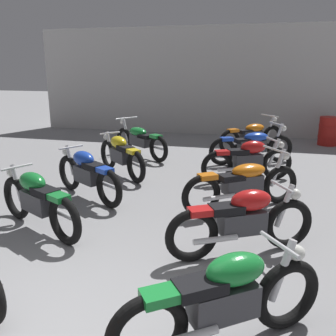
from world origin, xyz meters
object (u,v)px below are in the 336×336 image
object	(u,v)px
motorcycle_left_row_3	(121,155)
motorcycle_right_row_3	(248,160)
motorcycle_left_row_2	(87,173)
motorcycle_right_row_2	(244,183)
motorcycle_right_row_0	(225,299)
oil_drum	(328,131)
motorcycle_right_row_1	(243,220)
motorcycle_left_row_4	(140,140)
motorcycle_right_row_5	(252,135)
motorcycle_right_row_4	(252,145)
motorcycle_left_row_1	(38,200)

from	to	relation	value
motorcycle_left_row_3	motorcycle_right_row_3	bearing A→B (deg)	4.74
motorcycle_left_row_2	motorcycle_left_row_3	world-z (taller)	same
motorcycle_left_row_3	motorcycle_right_row_2	xyz separation A→B (m)	(2.66, -1.34, -0.01)
motorcycle_right_row_3	motorcycle_right_row_0	bearing A→B (deg)	-90.02
motorcycle_right_row_3	oil_drum	xyz separation A→B (m)	(2.19, 4.28, -0.03)
motorcycle_right_row_3	motorcycle_right_row_2	bearing A→B (deg)	-90.49
motorcycle_right_row_2	oil_drum	bearing A→B (deg)	69.36
motorcycle_right_row_1	motorcycle_right_row_3	xyz separation A→B (m)	(-0.06, 3.11, 0.00)
motorcycle_right_row_1	motorcycle_right_row_0	bearing A→B (deg)	-92.20
motorcycle_right_row_1	oil_drum	world-z (taller)	motorcycle_right_row_1
motorcycle_left_row_3	oil_drum	distance (m)	6.63
motorcycle_left_row_4	motorcycle_right_row_2	xyz separation A→B (m)	(2.80, -3.05, 0.00)
motorcycle_right_row_2	motorcycle_right_row_5	world-z (taller)	same
motorcycle_right_row_4	motorcycle_right_row_5	size ratio (longest dim) A/B	1.17
motorcycle_left_row_4	motorcycle_right_row_5	size ratio (longest dim) A/B	1.08
motorcycle_left_row_2	motorcycle_right_row_3	distance (m)	3.22
motorcycle_left_row_1	motorcycle_right_row_5	size ratio (longest dim) A/B	1.07
motorcycle_left_row_2	motorcycle_left_row_3	distance (m)	1.49
oil_drum	motorcycle_right_row_2	bearing A→B (deg)	-110.64
motorcycle_left_row_3	motorcycle_right_row_3	xyz separation A→B (m)	(2.67, 0.22, 0.00)
motorcycle_right_row_2	motorcycle_right_row_4	distance (m)	3.05
motorcycle_left_row_4	motorcycle_right_row_4	xyz separation A→B (m)	(2.85, 0.00, 0.00)
motorcycle_right_row_0	motorcycle_right_row_4	world-z (taller)	motorcycle_right_row_4
motorcycle_right_row_4	oil_drum	bearing A→B (deg)	52.47
motorcycle_right_row_1	motorcycle_right_row_3	distance (m)	3.11
motorcycle_right_row_2	motorcycle_right_row_5	distance (m)	4.44
motorcycle_left_row_1	motorcycle_left_row_2	size ratio (longest dim) A/B	1.04
motorcycle_right_row_2	motorcycle_right_row_3	size ratio (longest dim) A/B	1.00
motorcycle_left_row_3	oil_drum	size ratio (longest dim) A/B	1.82
motorcycle_right_row_5	motorcycle_left_row_3	bearing A→B (deg)	-130.73
motorcycle_left_row_2	motorcycle_right_row_0	bearing A→B (deg)	-48.04
motorcycle_left_row_4	oil_drum	bearing A→B (deg)	29.24
motorcycle_left_row_3	motorcycle_right_row_2	distance (m)	2.98
motorcycle_left_row_1	motorcycle_left_row_3	xyz separation A→B (m)	(0.13, 2.88, 0.00)
motorcycle_left_row_2	oil_drum	world-z (taller)	motorcycle_left_row_2
motorcycle_left_row_1	motorcycle_left_row_2	xyz separation A→B (m)	(0.07, 1.40, 0.00)
motorcycle_left_row_2	motorcycle_right_row_5	xyz separation A→B (m)	(2.72, 4.58, -0.01)
motorcycle_left_row_2	motorcycle_right_row_1	size ratio (longest dim) A/B	0.98
motorcycle_left_row_2	motorcycle_right_row_2	size ratio (longest dim) A/B	0.95
motorcycle_right_row_4	motorcycle_right_row_3	bearing A→B (deg)	-91.55
motorcycle_right_row_4	motorcycle_right_row_5	distance (m)	1.39
motorcycle_right_row_2	motorcycle_left_row_3	bearing A→B (deg)	153.22
motorcycle_right_row_5	motorcycle_right_row_4	bearing A→B (deg)	-87.95
motorcycle_right_row_0	motorcycle_right_row_2	distance (m)	3.18
motorcycle_left_row_1	motorcycle_right_row_2	bearing A→B (deg)	28.93
motorcycle_left_row_4	motorcycle_right_row_1	xyz separation A→B (m)	(2.87, -4.59, 0.01)
motorcycle_left_row_4	oil_drum	size ratio (longest dim) A/B	2.16
motorcycle_right_row_1	oil_drum	size ratio (longest dim) A/B	2.09
oil_drum	motorcycle_left_row_4	bearing A→B (deg)	-150.76
motorcycle_left_row_4	motorcycle_right_row_5	world-z (taller)	same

